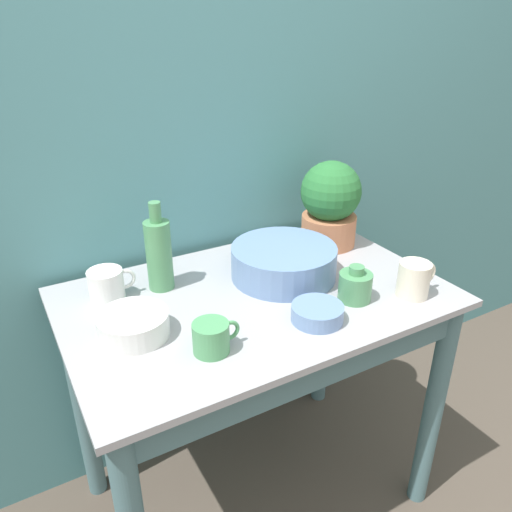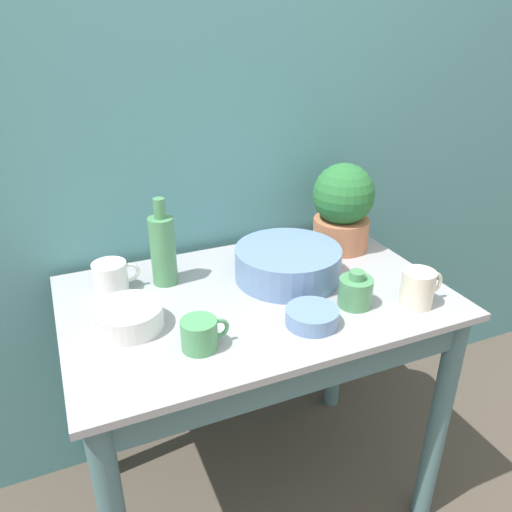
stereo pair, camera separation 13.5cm
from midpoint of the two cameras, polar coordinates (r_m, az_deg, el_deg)
wall_back at (r=1.61m, az=-9.69°, el=14.25°), size 6.00×0.05×2.40m
counter_table at (r=1.49m, az=-2.18°, el=-10.76°), size 1.06×0.68×0.80m
potted_plant at (r=1.67m, az=6.18°, el=5.97°), size 0.20×0.20×0.29m
bowl_wash_large at (r=1.48m, az=0.58°, el=-0.72°), size 0.31×0.31×0.10m
bottle_tall at (r=1.43m, az=-13.71°, el=0.24°), size 0.07×0.07×0.26m
bottle_short at (r=1.38m, az=8.53°, el=-3.46°), size 0.09×0.09×0.10m
mug_green at (r=1.18m, az=-8.40°, el=-9.29°), size 0.12×0.09×0.08m
mug_white at (r=1.44m, az=-19.27°, el=-3.21°), size 0.13×0.10×0.09m
mug_cream at (r=1.43m, az=15.09°, el=-2.66°), size 0.13×0.09×0.10m
bowl_small_blue at (r=1.29m, az=4.04°, el=-6.61°), size 0.14×0.14×0.04m
bowl_small_enamel_white at (r=1.28m, az=-16.83°, el=-7.63°), size 0.17×0.17×0.06m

